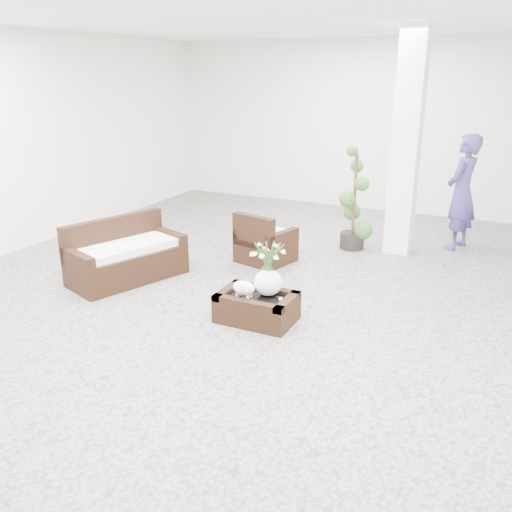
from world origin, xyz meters
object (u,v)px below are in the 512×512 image
at_px(loveseat, 126,251).
at_px(armchair, 266,237).
at_px(topiary, 354,199).
at_px(coffee_table, 257,308).

bearing_deg(loveseat, armchair, -23.09).
bearing_deg(topiary, armchair, -129.41).
bearing_deg(coffee_table, loveseat, 169.61).
distance_m(loveseat, topiary, 3.77).
relative_size(coffee_table, loveseat, 0.56).
bearing_deg(coffee_table, armchair, 112.12).
bearing_deg(topiary, loveseat, -131.25).
bearing_deg(armchair, topiary, -115.63).
bearing_deg(topiary, coffee_table, -93.81).
bearing_deg(coffee_table, topiary, 86.19).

